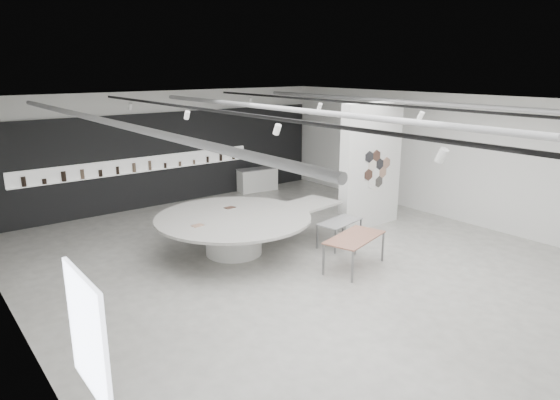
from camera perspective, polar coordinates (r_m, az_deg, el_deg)
room at (r=11.43m, az=2.05°, el=2.39°), size 12.02×14.02×3.82m
back_wall_display at (r=17.32m, az=-12.87°, el=4.59°), size 11.80×0.27×3.10m
partition_column at (r=14.65m, az=10.36°, el=3.88°), size 2.20×0.38×3.60m
display_island at (r=12.56m, az=-4.99°, el=-3.27°), size 5.31×4.35×0.99m
sample_table_wood at (r=11.69m, az=8.54°, el=-4.44°), size 1.79×1.23×0.76m
sample_table_stone at (r=13.16m, az=6.84°, el=-2.65°), size 1.38×0.88×0.66m
kitchen_counter at (r=18.88m, az=-2.60°, el=2.36°), size 1.58×0.79×1.19m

